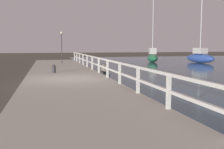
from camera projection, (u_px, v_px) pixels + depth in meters
ground_plane at (68, 84)px, 12.99m from camera, size 120.00×120.00×0.00m
dock_walkway at (68, 81)px, 12.97m from camera, size 4.22×36.00×0.26m
railing at (107, 65)px, 13.37m from camera, size 0.10×32.50×0.93m
boulder_near_dock at (105, 69)px, 18.38m from camera, size 0.66×0.60×0.50m
boulder_upstream at (104, 66)px, 21.90m from camera, size 0.54×0.48×0.40m
mooring_bollard at (54, 69)px, 15.79m from camera, size 0.24×0.24×0.49m
dock_lamp at (62, 41)px, 24.38m from camera, size 0.23×0.23×2.94m
sailboat_green at (152, 57)px, 30.30m from camera, size 1.70×3.19×7.52m
sailboat_blue at (200, 57)px, 28.97m from camera, size 1.78×4.47×7.22m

